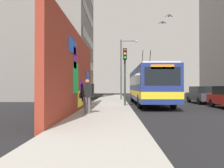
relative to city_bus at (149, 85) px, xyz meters
The scene contains 10 objects.
ground_plane 3.26m from the city_bus, 139.29° to the left, with size 80.00×80.00×0.00m, color black.
sidewalk_slab 4.32m from the city_bus, 121.60° to the left, with size 48.00×3.20×0.15m, color #9E9B93.
graffiti_wall 8.37m from the city_bus, 141.95° to the left, with size 13.02×0.32×4.67m.
building_far_left 16.90m from the city_bus, 48.40° to the left, with size 12.76×9.30×20.14m.
city_bus is the anchor object (origin of this frame).
parked_car_dark_gray 5.51m from the city_bus, 73.14° to the right, with size 4.40×1.92×1.58m.
pedestrian_near_wall 9.21m from the city_bus, 152.22° to the left, with size 0.24×0.77×1.76m.
traffic_light 3.87m from the city_bus, 144.06° to the left, with size 0.49×0.28×4.23m.
street_lamp 7.01m from the city_bus, 17.83° to the left, with size 0.44×1.96×6.74m.
flying_pigeons 5.79m from the city_bus, 167.07° to the right, with size 0.57×0.94×0.60m.
Camera 1 is at (-18.20, 0.97, 1.51)m, focal length 37.78 mm.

